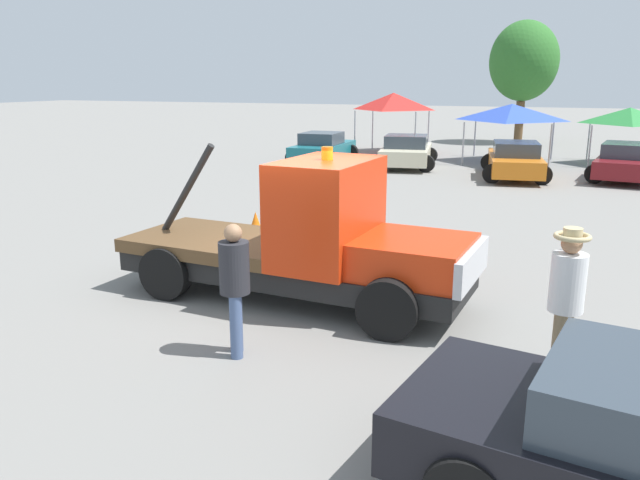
# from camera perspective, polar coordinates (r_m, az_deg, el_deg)

# --- Properties ---
(ground_plane) EXTENTS (160.00, 160.00, 0.00)m
(ground_plane) POSITION_cam_1_polar(r_m,az_deg,el_deg) (10.50, -2.55, -5.31)
(ground_plane) COLOR gray
(tow_truck) EXTENTS (6.02, 2.38, 2.55)m
(tow_truck) POSITION_cam_1_polar(r_m,az_deg,el_deg) (10.05, -0.74, -0.35)
(tow_truck) COLOR black
(tow_truck) RESTS_ON ground
(person_near_truck) EXTENTS (0.42, 0.42, 1.90)m
(person_near_truck) POSITION_cam_1_polar(r_m,az_deg,el_deg) (7.91, 21.63, -4.47)
(person_near_truck) COLOR #847051
(person_near_truck) RESTS_ON ground
(person_at_hood) EXTENTS (0.40, 0.40, 1.78)m
(person_at_hood) POSITION_cam_1_polar(r_m,az_deg,el_deg) (8.14, -7.80, -3.71)
(person_at_hood) COLOR #475B84
(person_at_hood) RESTS_ON ground
(parked_car_teal) EXTENTS (2.45, 4.33, 1.34)m
(parked_car_teal) POSITION_cam_1_polar(r_m,az_deg,el_deg) (27.52, 0.25, 8.40)
(parked_car_teal) COLOR #196670
(parked_car_teal) RESTS_ON ground
(parked_car_cream) EXTENTS (2.91, 4.48, 1.34)m
(parked_car_cream) POSITION_cam_1_polar(r_m,az_deg,el_deg) (26.44, 7.90, 8.02)
(parked_car_cream) COLOR beige
(parked_car_cream) RESTS_ON ground
(parked_car_orange) EXTENTS (2.81, 4.94, 1.34)m
(parked_car_orange) POSITION_cam_1_polar(r_m,az_deg,el_deg) (24.45, 17.38, 6.99)
(parked_car_orange) COLOR orange
(parked_car_orange) RESTS_ON ground
(parked_car_maroon) EXTENTS (2.96, 5.02, 1.34)m
(parked_car_maroon) POSITION_cam_1_polar(r_m,az_deg,el_deg) (25.47, 26.33, 6.44)
(parked_car_maroon) COLOR maroon
(parked_car_maroon) RESTS_ON ground
(canopy_tent_red) EXTENTS (3.04, 3.04, 2.93)m
(canopy_tent_red) POSITION_cam_1_polar(r_m,az_deg,el_deg) (31.57, 6.73, 12.47)
(canopy_tent_red) COLOR #9E9EA3
(canopy_tent_red) RESTS_ON ground
(canopy_tent_blue) EXTENTS (3.54, 3.54, 2.53)m
(canopy_tent_blue) POSITION_cam_1_polar(r_m,az_deg,el_deg) (28.82, 17.12, 11.10)
(canopy_tent_blue) COLOR #9E9EA3
(canopy_tent_blue) RESTS_ON ground
(canopy_tent_green) EXTENTS (2.98, 2.98, 2.41)m
(canopy_tent_green) POSITION_cam_1_polar(r_m,az_deg,el_deg) (29.77, 26.46, 10.13)
(canopy_tent_green) COLOR #9E9EA3
(canopy_tent_green) RESTS_ON ground
(tree_left) EXTENTS (3.78, 3.78, 6.76)m
(tree_left) POSITION_cam_1_polar(r_m,az_deg,el_deg) (37.96, 18.15, 15.25)
(tree_left) COLOR brown
(tree_left) RESTS_ON ground
(traffic_cone) EXTENTS (0.40, 0.40, 0.55)m
(traffic_cone) POSITION_cam_1_polar(r_m,az_deg,el_deg) (14.72, -5.90, 1.45)
(traffic_cone) COLOR black
(traffic_cone) RESTS_ON ground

